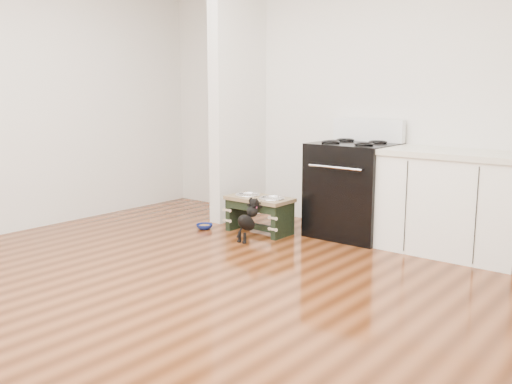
# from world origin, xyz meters

# --- Properties ---
(ground) EXTENTS (5.00, 5.00, 0.00)m
(ground) POSITION_xyz_m (0.00, 0.00, 0.00)
(ground) COLOR #411D0B
(ground) RESTS_ON ground
(room_shell) EXTENTS (5.00, 5.00, 5.00)m
(room_shell) POSITION_xyz_m (0.00, 0.00, 1.62)
(room_shell) COLOR silver
(room_shell) RESTS_ON ground
(partition_wall) EXTENTS (0.15, 0.80, 2.70)m
(partition_wall) POSITION_xyz_m (-1.18, 2.10, 1.35)
(partition_wall) COLOR silver
(partition_wall) RESTS_ON ground
(oven_range) EXTENTS (0.76, 0.69, 1.14)m
(oven_range) POSITION_xyz_m (0.25, 2.16, 0.48)
(oven_range) COLOR black
(oven_range) RESTS_ON ground
(cabinet_run) EXTENTS (1.24, 0.64, 0.91)m
(cabinet_run) POSITION_xyz_m (1.23, 2.18, 0.45)
(cabinet_run) COLOR white
(cabinet_run) RESTS_ON ground
(dog_feeder) EXTENTS (0.67, 0.36, 0.38)m
(dog_feeder) POSITION_xyz_m (-0.54, 1.68, 0.26)
(dog_feeder) COLOR black
(dog_feeder) RESTS_ON ground
(puppy) EXTENTS (0.12, 0.34, 0.41)m
(puppy) POSITION_xyz_m (-0.42, 1.37, 0.22)
(puppy) COLOR black
(puppy) RESTS_ON ground
(floor_bowl) EXTENTS (0.19, 0.19, 0.05)m
(floor_bowl) POSITION_xyz_m (-1.07, 1.43, 0.03)
(floor_bowl) COLOR navy
(floor_bowl) RESTS_ON ground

